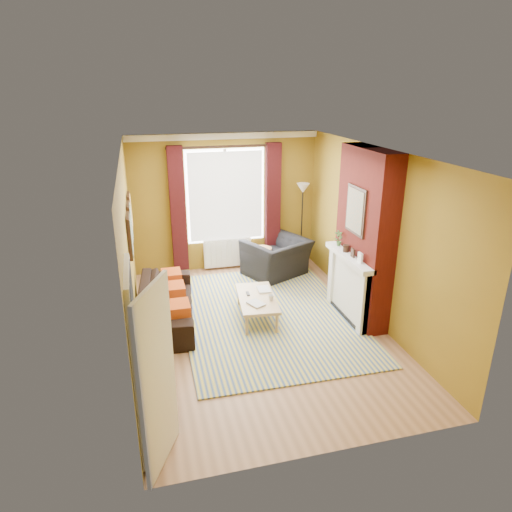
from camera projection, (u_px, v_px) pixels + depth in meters
name	position (u px, v px, depth m)	size (l,w,h in m)	color
ground	(260.00, 328.00, 7.35)	(5.50, 5.50, 0.00)	brown
room_walls	(293.00, 238.00, 7.26)	(3.82, 5.54, 2.83)	olive
striped_rug	(267.00, 315.00, 7.74)	(2.88, 3.95, 0.02)	#324E8A
sofa	(166.00, 303.00, 7.50)	(2.16, 0.85, 0.63)	black
armchair	(277.00, 258.00, 9.25)	(1.17, 1.02, 0.76)	black
coffee_table	(257.00, 299.00, 7.52)	(0.72, 1.25, 0.40)	tan
wicker_stool	(262.00, 259.00, 9.51)	(0.51, 0.51, 0.51)	#9B7043
floor_lamp	(303.00, 202.00, 9.39)	(0.31, 0.31, 1.79)	black
book_a	(251.00, 305.00, 7.19)	(0.21, 0.28, 0.03)	#999999
book_b	(258.00, 290.00, 7.75)	(0.21, 0.29, 0.02)	#999999
mug	(271.00, 297.00, 7.39)	(0.09, 0.09, 0.09)	#999999
tv_remote	(248.00, 294.00, 7.61)	(0.05, 0.15, 0.02)	black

